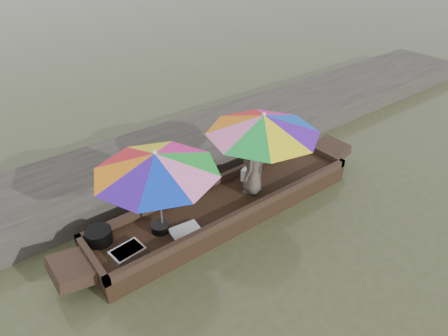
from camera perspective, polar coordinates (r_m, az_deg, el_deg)
water at (r=7.73m, az=0.45°, el=-6.57°), size 80.00×80.00×0.00m
dock at (r=9.10m, az=-8.07°, el=1.69°), size 22.00×2.20×0.50m
boat_hull at (r=7.62m, az=0.46°, el=-5.55°), size 5.36×1.20×0.35m
cooking_pot at (r=6.88m, az=-17.44°, el=-9.24°), size 0.43×0.43×0.23m
tray_crayfish at (r=6.58m, az=-13.62°, el=-11.58°), size 0.54×0.40×0.09m
tray_scallop at (r=6.81m, az=-5.55°, el=-8.99°), size 0.54×0.41×0.06m
charcoal_grill at (r=6.87m, az=-9.14°, el=-8.43°), size 0.29×0.29×0.14m
supply_bag at (r=7.99m, az=3.58°, el=-0.86°), size 0.34×0.30×0.26m
vendor at (r=7.42m, az=4.15°, el=0.38°), size 0.68×0.63×1.16m
umbrella_bow at (r=6.45m, az=-9.29°, el=-3.50°), size 2.04×2.04×1.55m
umbrella_stern at (r=7.53m, az=5.43°, el=2.53°), size 2.46×2.46×1.55m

